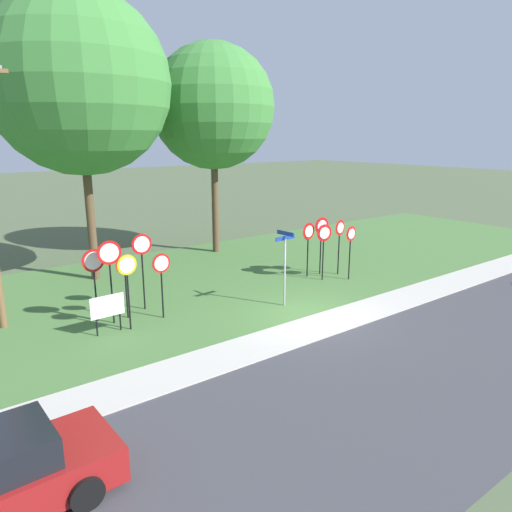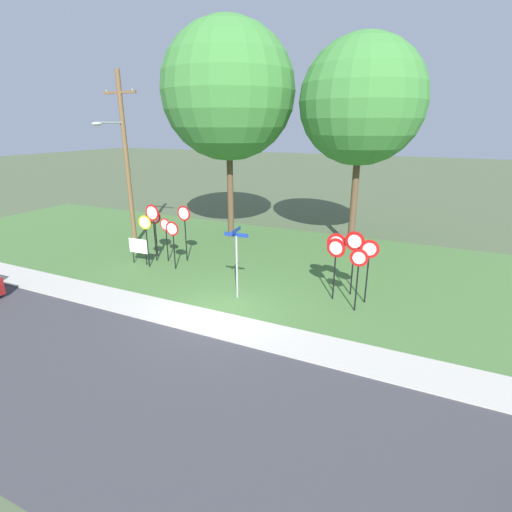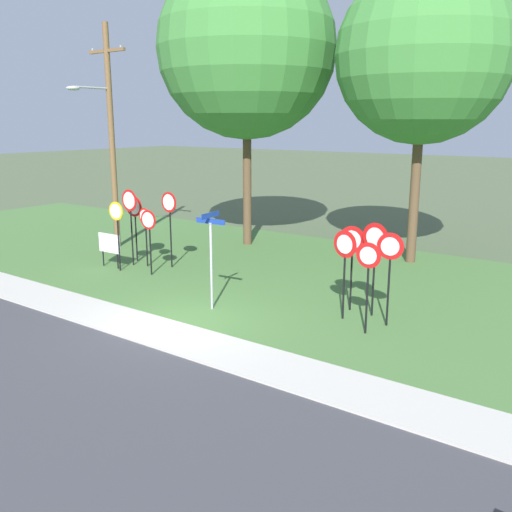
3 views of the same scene
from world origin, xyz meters
TOP-DOWN VIEW (x-y plane):
  - ground_plane at (0.00, 0.00)m, footprint 160.00×160.00m
  - road_asphalt at (0.00, -4.80)m, footprint 44.00×6.40m
  - sidewalk_strip at (0.00, -0.80)m, footprint 44.00×1.60m
  - grass_median at (0.00, 6.00)m, footprint 44.00×12.00m
  - stop_sign_near_left at (-4.12, 2.94)m, footprint 0.67×0.10m
  - stop_sign_near_right at (-5.66, 3.49)m, footprint 0.80×0.10m
  - stop_sign_far_left at (-5.10, 3.67)m, footprint 0.62×0.11m
  - stop_sign_far_center at (-6.02, 4.02)m, footprint 0.77×0.12m
  - stop_sign_far_right at (-5.43, 2.65)m, footprint 0.66×0.11m
  - stop_sign_center_tall at (-4.27, 4.11)m, footprint 0.73×0.10m
  - yield_sign_near_left at (3.41, 2.81)m, footprint 0.74×0.16m
  - yield_sign_near_right at (4.39, 2.17)m, footprint 0.65×0.11m
  - yield_sign_far_left at (3.24, 3.58)m, footprint 0.76×0.12m
  - yield_sign_far_right at (3.95, 3.50)m, footprint 0.78×0.12m
  - yield_sign_center at (4.59, 3.00)m, footprint 0.70×0.13m
  - street_name_post at (-0.01, 1.38)m, footprint 0.96×0.81m
  - utility_pole at (-8.68, 5.24)m, footprint 2.10×2.12m
  - notice_board at (-6.09, 2.81)m, footprint 1.10×0.08m
  - oak_tree_left at (-4.40, 8.97)m, footprint 7.27×7.27m
  - oak_tree_right at (2.55, 10.08)m, footprint 6.24×6.24m

SIDE VIEW (x-z plane):
  - ground_plane at x=0.00m, z-range 0.00..0.00m
  - road_asphalt at x=0.00m, z-range 0.00..0.01m
  - grass_median at x=0.00m, z-range 0.00..0.04m
  - sidewalk_strip at x=0.00m, z-range 0.00..0.06m
  - notice_board at x=-6.09m, z-range 0.25..1.50m
  - stop_sign_far_left at x=-5.10m, z-range 0.51..2.69m
  - stop_sign_near_left at x=-4.12m, z-range 0.54..2.82m
  - street_name_post at x=-0.01m, z-range 0.32..3.11m
  - yield_sign_near_right at x=4.39m, z-range 0.60..2.96m
  - stop_sign_far_right at x=-5.43m, z-range 0.59..3.09m
  - yield_sign_far_left at x=3.24m, z-range 0.64..3.07m
  - stop_sign_far_center at x=-6.02m, z-range 0.62..3.12m
  - yield_sign_near_left at x=3.41m, z-range 0.65..3.10m
  - yield_sign_center at x=4.59m, z-range 0.65..3.14m
  - yield_sign_far_right at x=3.95m, z-range 0.69..3.30m
  - stop_sign_center_tall at x=-4.27m, z-range 0.68..3.45m
  - stop_sign_near_right at x=-5.66m, z-range 0.71..3.54m
  - utility_pole at x=-8.68m, z-range 0.39..9.43m
  - oak_tree_right at x=2.55m, z-range 2.22..12.84m
  - oak_tree_left at x=-4.40m, z-range 2.27..14.01m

